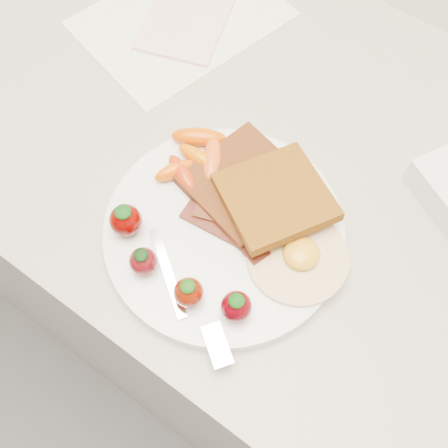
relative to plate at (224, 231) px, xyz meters
The scene contains 11 objects.
counter 0.48m from the plate, 91.39° to the left, with size 2.00×0.60×0.90m, color gray.
plate is the anchor object (origin of this frame).
toast_lower 0.06m from the plate, 102.00° to the left, with size 0.12×0.12×0.01m, color #361905.
toast_upper 0.07m from the plate, 62.17° to the left, with size 0.11×0.11×0.01m, color #502B0E.
fried_egg 0.09m from the plate, 11.62° to the left, with size 0.13×0.13×0.02m.
bacon_strips 0.02m from the plate, 51.63° to the left, with size 0.11×0.06×0.01m.
baby_carrots 0.10m from the plate, 147.27° to the left, with size 0.09×0.11×0.02m.
strawberries 0.08m from the plate, 102.10° to the right, with size 0.19×0.06×0.04m.
fork 0.10m from the plate, 76.00° to the right, with size 0.16×0.09×0.00m.
paper_sheet 0.34m from the plate, 136.02° to the left, with size 0.20×0.27×0.00m, color white.
notepad 0.34m from the plate, 134.50° to the left, with size 0.11×0.16×0.01m, color #FBC7C7.
Camera 1 is at (0.16, 1.35, 1.48)m, focal length 45.00 mm.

